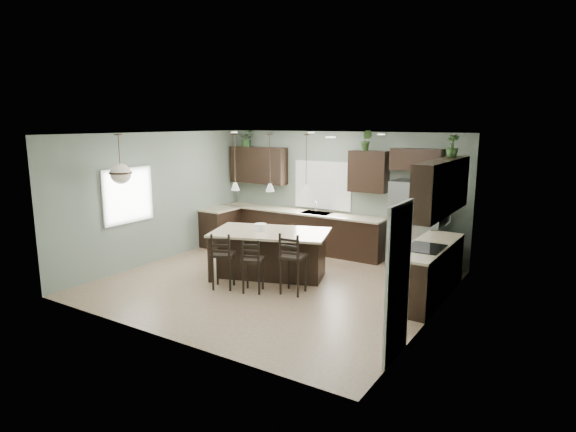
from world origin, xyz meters
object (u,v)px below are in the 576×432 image
at_px(bar_stool_left, 223,260).
at_px(bar_stool_center, 253,265).
at_px(refrigerator, 414,226).
at_px(plant_back_left, 247,138).
at_px(kitchen_island, 270,254).
at_px(bar_stool_right, 293,263).
at_px(serving_dish, 260,227).

relative_size(bar_stool_left, bar_stool_center, 1.07).
xyz_separation_m(refrigerator, plant_back_left, (-4.43, 0.24, 1.68)).
height_order(bar_stool_left, bar_stool_center, bar_stool_left).
relative_size(bar_stool_left, plant_back_left, 2.60).
distance_m(kitchen_island, bar_stool_right, 1.02).
xyz_separation_m(kitchen_island, bar_stool_right, (0.86, -0.54, 0.10)).
bearing_deg(kitchen_island, refrigerator, 23.27).
distance_m(refrigerator, kitchen_island, 3.00).
bearing_deg(bar_stool_left, plant_back_left, 93.96).
xyz_separation_m(kitchen_island, plant_back_left, (-2.23, 2.24, 2.14)).
xyz_separation_m(bar_stool_right, plant_back_left, (-3.09, 2.78, 2.04)).
distance_m(bar_stool_left, plant_back_left, 4.27).
bearing_deg(kitchen_island, serving_dish, 180.00).
xyz_separation_m(serving_dish, bar_stool_center, (0.40, -0.80, -0.50)).
height_order(serving_dish, bar_stool_right, bar_stool_right).
bearing_deg(bar_stool_right, refrigerator, 55.33).
relative_size(bar_stool_left, bar_stool_right, 0.94).
xyz_separation_m(bar_stool_left, plant_back_left, (-1.86, 3.23, 2.07)).
height_order(bar_stool_right, plant_back_left, plant_back_left).
bearing_deg(bar_stool_right, bar_stool_center, -160.37).
distance_m(bar_stool_right, plant_back_left, 4.63).
bearing_deg(kitchen_island, bar_stool_right, -51.23).
distance_m(bar_stool_left, bar_stool_right, 1.31).
relative_size(refrigerator, bar_stool_right, 1.65).
xyz_separation_m(bar_stool_left, bar_stool_center, (0.58, 0.13, -0.03)).
xyz_separation_m(kitchen_island, bar_stool_center, (0.21, -0.86, 0.03)).
relative_size(kitchen_island, bar_stool_center, 2.24).
xyz_separation_m(refrigerator, serving_dish, (-2.39, -2.06, 0.07)).
bearing_deg(bar_stool_right, kitchen_island, 140.93).
height_order(bar_stool_left, bar_stool_right, bar_stool_right).
distance_m(refrigerator, plant_back_left, 4.74).
relative_size(refrigerator, bar_stool_left, 1.74).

